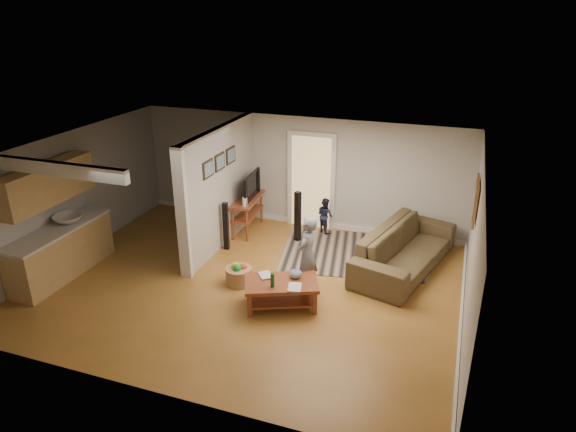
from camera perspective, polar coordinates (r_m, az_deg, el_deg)
The scene contains 11 objects.
ground at distance 9.50m, azimuth -4.47°, elevation -7.55°, with size 7.50×7.50×0.00m, color brown.
room_shell at distance 9.67m, azimuth -9.52°, elevation 2.30°, with size 7.54×6.02×2.52m.
area_rug at distance 10.65m, azimuth 7.24°, elevation -4.09°, with size 2.87×2.10×0.01m, color black.
sofa at distance 10.27m, azimuth 12.68°, elevation -5.62°, with size 2.79×1.09×0.81m, color #423421.
coffee_table at distance 8.66m, azimuth -0.65°, elevation -7.86°, with size 1.39×1.13×0.72m.
tv_console at distance 11.35m, azimuth -4.50°, elevation 1.65°, with size 0.58×1.28×1.07m.
speaker_left at distance 10.62m, azimuth -6.92°, elevation -1.13°, with size 0.10×0.10×1.03m, color black.
speaker_right at distance 10.90m, azimuth 1.08°, elevation -0.07°, with size 0.11×0.11×1.12m, color black.
toy_basket at distance 9.44m, azimuth -5.47°, elevation -6.54°, with size 0.49×0.49×0.43m.
child at distance 9.31m, azimuth 2.09°, elevation -8.17°, with size 0.52×0.34×1.42m, color slate.
toddler at distance 11.56m, azimuth 4.09°, elevation -1.77°, with size 0.39×0.31×0.81m, color #1D253E.
Camera 1 is at (3.40, -7.48, 4.77)m, focal length 32.00 mm.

